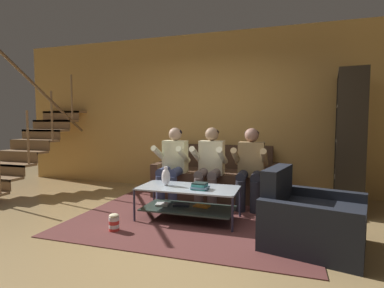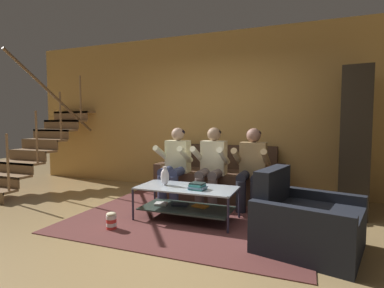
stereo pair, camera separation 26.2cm
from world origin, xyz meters
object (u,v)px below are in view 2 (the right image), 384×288
(vase, at_px, (165,176))
(person_seated_left, at_px, (175,161))
(coffee_table, at_px, (186,198))
(popcorn_tub, at_px, (111,221))
(person_seated_middle, at_px, (212,162))
(couch, at_px, (221,180))
(person_seated_right, at_px, (252,165))
(book_stack, at_px, (197,186))
(armchair, at_px, (305,223))
(bookshelf, at_px, (358,154))

(vase, bearing_deg, person_seated_left, 104.99)
(vase, bearing_deg, coffee_table, -0.82)
(vase, xyz_separation_m, popcorn_tub, (-0.37, -0.67, -0.44))
(person_seated_middle, distance_m, coffee_table, 0.90)
(couch, distance_m, popcorn_tub, 2.16)
(couch, xyz_separation_m, coffee_table, (-0.09, -1.34, -0.00))
(person_seated_left, bearing_deg, person_seated_right, 0.00)
(popcorn_tub, bearing_deg, person_seated_middle, 62.45)
(coffee_table, distance_m, vase, 0.40)
(vase, height_order, book_stack, vase)
(couch, height_order, vase, couch)
(armchair, height_order, popcorn_tub, armchair)
(person_seated_middle, height_order, coffee_table, person_seated_middle)
(person_seated_right, relative_size, popcorn_tub, 5.64)
(person_seated_left, xyz_separation_m, bookshelf, (2.65, 0.46, 0.17))
(person_seated_left, bearing_deg, vase, -75.01)
(armchair, bearing_deg, person_seated_left, 148.53)
(person_seated_middle, xyz_separation_m, bookshelf, (2.04, 0.46, 0.17))
(person_seated_right, bearing_deg, armchair, -58.22)
(person_seated_right, distance_m, armchair, 1.48)
(vase, distance_m, bookshelf, 2.76)
(coffee_table, xyz_separation_m, vase, (-0.31, 0.00, 0.26))
(person_seated_left, relative_size, book_stack, 5.55)
(coffee_table, relative_size, popcorn_tub, 6.13)
(person_seated_right, height_order, popcorn_tub, person_seated_right)
(popcorn_tub, bearing_deg, person_seated_left, 83.93)
(couch, xyz_separation_m, armchair, (1.36, -1.74, -0.03))
(vase, bearing_deg, book_stack, -9.64)
(person_seated_left, height_order, person_seated_right, same)
(person_seated_left, height_order, bookshelf, bookshelf)
(couch, relative_size, person_seated_middle, 1.74)
(person_seated_right, bearing_deg, book_stack, -120.10)
(person_seated_middle, relative_size, armchair, 1.07)
(person_seated_left, relative_size, vase, 4.71)
(person_seated_right, distance_m, coffee_table, 1.13)
(person_seated_left, bearing_deg, book_stack, -51.46)
(person_seated_right, xyz_separation_m, bookshelf, (1.43, 0.46, 0.17))
(book_stack, relative_size, popcorn_tub, 1.01)
(bookshelf, bearing_deg, couch, 178.12)
(person_seated_left, xyz_separation_m, coffee_table, (0.52, -0.81, -0.36))
(book_stack, relative_size, bookshelf, 0.11)
(person_seated_middle, height_order, bookshelf, bookshelf)
(couch, height_order, coffee_table, couch)
(couch, relative_size, bookshelf, 1.04)
(person_seated_left, bearing_deg, armchair, -31.47)
(book_stack, bearing_deg, vase, 170.36)
(coffee_table, height_order, bookshelf, bookshelf)
(vase, bearing_deg, popcorn_tub, -119.18)
(couch, xyz_separation_m, book_stack, (0.10, -1.42, 0.18))
(couch, bearing_deg, person_seated_left, -139.27)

